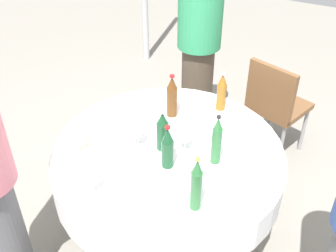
{
  "coord_description": "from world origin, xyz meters",
  "views": [
    {
      "loc": [
        1.69,
        0.86,
        2.29
      ],
      "look_at": [
        0.0,
        0.0,
        0.9
      ],
      "focal_mm": 44.13,
      "sensor_mm": 36.0,
      "label": 1
    }
  ],
  "objects_px": {
    "dining_table": "(168,166)",
    "plate_north": "(82,144)",
    "bottle_brown_near": "(172,97)",
    "bottle_dark_green_rear": "(168,148)",
    "bottle_green_front": "(217,141)",
    "chair_right": "(275,103)",
    "wine_glass_right": "(137,130)",
    "wine_glass_near": "(185,136)",
    "wine_glass_outer": "(92,178)",
    "bottle_dark_green_outer": "(163,131)",
    "plate_mid": "(238,125)",
    "bottle_green_far": "(196,185)",
    "bottle_amber_right": "(222,92)",
    "person_outer": "(199,44)"
  },
  "relations": [
    {
      "from": "dining_table",
      "to": "plate_north",
      "type": "bearing_deg",
      "value": -64.78
    },
    {
      "from": "bottle_brown_near",
      "to": "bottle_dark_green_rear",
      "type": "bearing_deg",
      "value": 24.0
    },
    {
      "from": "bottle_green_front",
      "to": "chair_right",
      "type": "xyz_separation_m",
      "value": [
        -1.11,
        0.08,
        -0.37
      ]
    },
    {
      "from": "dining_table",
      "to": "wine_glass_right",
      "type": "bearing_deg",
      "value": -70.15
    },
    {
      "from": "wine_glass_near",
      "to": "plate_north",
      "type": "distance_m",
      "value": 0.62
    },
    {
      "from": "dining_table",
      "to": "bottle_brown_near",
      "type": "relative_size",
      "value": 4.72
    },
    {
      "from": "wine_glass_outer",
      "to": "wine_glass_near",
      "type": "bearing_deg",
      "value": 153.12
    },
    {
      "from": "wine_glass_near",
      "to": "wine_glass_right",
      "type": "relative_size",
      "value": 0.89
    },
    {
      "from": "bottle_dark_green_outer",
      "to": "chair_right",
      "type": "bearing_deg",
      "value": 160.79
    },
    {
      "from": "wine_glass_right",
      "to": "chair_right",
      "type": "relative_size",
      "value": 0.17
    },
    {
      "from": "wine_glass_outer",
      "to": "wine_glass_near",
      "type": "distance_m",
      "value": 0.6
    },
    {
      "from": "bottle_green_front",
      "to": "plate_north",
      "type": "relative_size",
      "value": 1.33
    },
    {
      "from": "plate_north",
      "to": "wine_glass_near",
      "type": "bearing_deg",
      "value": 113.84
    },
    {
      "from": "wine_glass_right",
      "to": "plate_mid",
      "type": "distance_m",
      "value": 0.66
    },
    {
      "from": "bottle_dark_green_rear",
      "to": "wine_glass_right",
      "type": "relative_size",
      "value": 1.82
    },
    {
      "from": "bottle_dark_green_rear",
      "to": "chair_right",
      "type": "relative_size",
      "value": 0.31
    },
    {
      "from": "bottle_dark_green_rear",
      "to": "plate_north",
      "type": "relative_size",
      "value": 1.15
    },
    {
      "from": "bottle_green_far",
      "to": "chair_right",
      "type": "relative_size",
      "value": 0.37
    },
    {
      "from": "bottle_green_far",
      "to": "bottle_amber_right",
      "type": "relative_size",
      "value": 1.17
    },
    {
      "from": "bottle_dark_green_outer",
      "to": "wine_glass_outer",
      "type": "distance_m",
      "value": 0.5
    },
    {
      "from": "bottle_dark_green_rear",
      "to": "chair_right",
      "type": "distance_m",
      "value": 1.34
    },
    {
      "from": "bottle_dark_green_rear",
      "to": "chair_right",
      "type": "bearing_deg",
      "value": 166.56
    },
    {
      "from": "dining_table",
      "to": "bottle_green_far",
      "type": "height_order",
      "value": "bottle_green_far"
    },
    {
      "from": "person_outer",
      "to": "dining_table",
      "type": "bearing_deg",
      "value": -90.0
    },
    {
      "from": "dining_table",
      "to": "wine_glass_outer",
      "type": "height_order",
      "value": "wine_glass_outer"
    },
    {
      "from": "bottle_green_front",
      "to": "bottle_dark_green_outer",
      "type": "relative_size",
      "value": 1.17
    },
    {
      "from": "wine_glass_near",
      "to": "wine_glass_right",
      "type": "xyz_separation_m",
      "value": [
        0.09,
        -0.27,
        0.01
      ]
    },
    {
      "from": "wine_glass_right",
      "to": "chair_right",
      "type": "xyz_separation_m",
      "value": [
        -1.18,
        0.54,
        -0.33
      ]
    },
    {
      "from": "bottle_dark_green_rear",
      "to": "bottle_green_front",
      "type": "distance_m",
      "value": 0.27
    },
    {
      "from": "bottle_dark_green_rear",
      "to": "bottle_green_front",
      "type": "relative_size",
      "value": 0.86
    },
    {
      "from": "bottle_green_far",
      "to": "wine_glass_outer",
      "type": "height_order",
      "value": "bottle_green_far"
    },
    {
      "from": "dining_table",
      "to": "wine_glass_right",
      "type": "xyz_separation_m",
      "value": [
        0.06,
        -0.17,
        0.26
      ]
    },
    {
      "from": "wine_glass_near",
      "to": "dining_table",
      "type": "bearing_deg",
      "value": -73.16
    },
    {
      "from": "bottle_dark_green_outer",
      "to": "wine_glass_outer",
      "type": "xyz_separation_m",
      "value": [
        0.48,
        -0.15,
        -0.02
      ]
    },
    {
      "from": "wine_glass_outer",
      "to": "person_outer",
      "type": "relative_size",
      "value": 0.08
    },
    {
      "from": "bottle_dark_green_rear",
      "to": "bottle_green_front",
      "type": "xyz_separation_m",
      "value": [
        -0.15,
        0.22,
        0.02
      ]
    },
    {
      "from": "wine_glass_near",
      "to": "bottle_amber_right",
      "type": "bearing_deg",
      "value": 176.67
    },
    {
      "from": "dining_table",
      "to": "bottle_brown_near",
      "type": "bearing_deg",
      "value": -157.14
    },
    {
      "from": "bottle_dark_green_outer",
      "to": "person_outer",
      "type": "relative_size",
      "value": 0.16
    },
    {
      "from": "dining_table",
      "to": "bottle_green_far",
      "type": "xyz_separation_m",
      "value": [
        0.36,
        0.34,
        0.3
      ]
    },
    {
      "from": "bottle_brown_near",
      "to": "wine_glass_outer",
      "type": "height_order",
      "value": "bottle_brown_near"
    },
    {
      "from": "bottle_dark_green_rear",
      "to": "wine_glass_outer",
      "type": "bearing_deg",
      "value": -34.23
    },
    {
      "from": "bottle_green_front",
      "to": "chair_right",
      "type": "relative_size",
      "value": 0.36
    },
    {
      "from": "bottle_green_front",
      "to": "wine_glass_near",
      "type": "xyz_separation_m",
      "value": [
        -0.02,
        -0.2,
        -0.05
      ]
    },
    {
      "from": "wine_glass_outer",
      "to": "person_outer",
      "type": "bearing_deg",
      "value": -176.23
    },
    {
      "from": "wine_glass_right",
      "to": "person_outer",
      "type": "xyz_separation_m",
      "value": [
        -1.13,
        -0.11,
        0.05
      ]
    },
    {
      "from": "bottle_amber_right",
      "to": "plate_north",
      "type": "height_order",
      "value": "bottle_amber_right"
    },
    {
      "from": "bottle_dark_green_outer",
      "to": "plate_north",
      "type": "bearing_deg",
      "value": -65.9
    },
    {
      "from": "bottle_dark_green_outer",
      "to": "bottle_brown_near",
      "type": "xyz_separation_m",
      "value": [
        -0.33,
        -0.11,
        0.01
      ]
    },
    {
      "from": "bottle_dark_green_rear",
      "to": "wine_glass_outer",
      "type": "distance_m",
      "value": 0.44
    }
  ]
}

